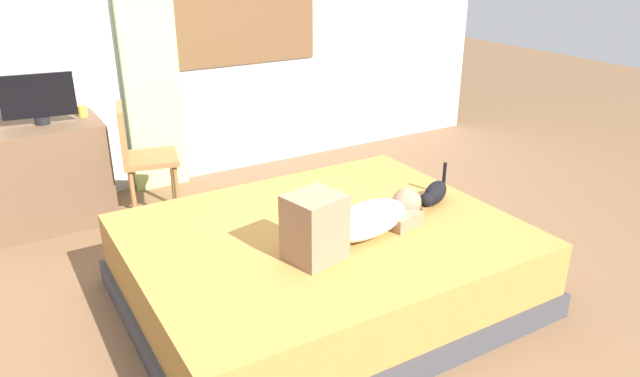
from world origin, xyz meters
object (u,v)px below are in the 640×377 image
(person_lying, at_px, (354,220))
(cat, at_px, (434,193))
(desk, at_px, (40,176))
(chair_by_desk, at_px, (140,153))
(bed, at_px, (323,265))
(cup, at_px, (83,111))
(tv_monitor, at_px, (38,98))

(person_lying, height_order, cat, person_lying)
(desk, xyz_separation_m, chair_by_desk, (0.65, -0.28, 0.14))
(bed, distance_m, desk, 2.25)
(cat, relative_size, desk, 0.36)
(cat, xyz_separation_m, desk, (-1.97, 1.94, -0.14))
(person_lying, distance_m, cup, 2.34)
(cup, bearing_deg, desk, -171.68)
(chair_by_desk, bearing_deg, desk, 156.27)
(person_lying, relative_size, cup, 11.36)
(bed, xyz_separation_m, tv_monitor, (-1.14, 1.89, 0.70))
(bed, relative_size, cup, 25.60)
(bed, xyz_separation_m, person_lying, (0.07, -0.19, 0.34))
(cat, relative_size, chair_by_desk, 0.38)
(tv_monitor, bearing_deg, person_lying, -59.80)
(cat, distance_m, chair_by_desk, 2.12)
(cat, xyz_separation_m, cup, (-1.61, 1.99, 0.27))
(cat, height_order, tv_monitor, tv_monitor)
(bed, height_order, chair_by_desk, chair_by_desk)
(bed, xyz_separation_m, chair_by_desk, (-0.57, 1.60, 0.29))
(desk, xyz_separation_m, tv_monitor, (0.08, -0.00, 0.55))
(desk, height_order, tv_monitor, tv_monitor)
(person_lying, xyz_separation_m, cup, (-0.93, 2.13, 0.22))
(desk, distance_m, cup, 0.55)
(cat, bearing_deg, tv_monitor, 134.29)
(person_lying, xyz_separation_m, cat, (0.68, 0.14, -0.05))
(cup, height_order, chair_by_desk, chair_by_desk)
(bed, height_order, cup, cup)
(bed, bearing_deg, desk, 122.75)
(tv_monitor, distance_m, cup, 0.32)
(bed, relative_size, chair_by_desk, 2.47)
(bed, relative_size, tv_monitor, 4.42)
(desk, bearing_deg, tv_monitor, -0.00)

